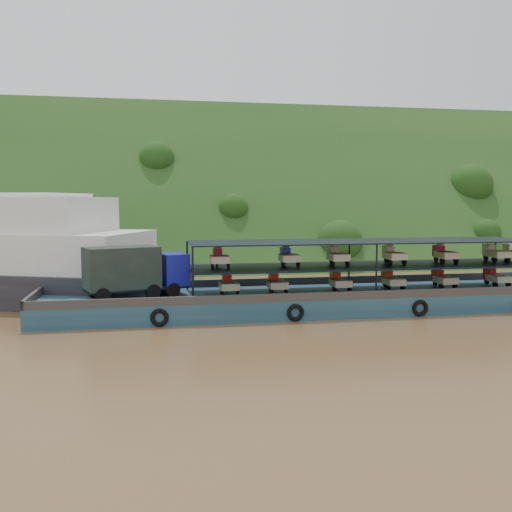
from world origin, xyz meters
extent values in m
plane|color=brown|center=(0.00, 0.00, 0.00)|extent=(160.00, 160.00, 0.00)
cube|color=#1A3914|center=(0.00, 36.00, 0.00)|extent=(140.00, 39.60, 39.60)
cube|color=#15344C|center=(0.89, -1.49, 0.60)|extent=(35.00, 7.00, 1.20)
cube|color=#592D19|center=(0.89, 1.91, 1.45)|extent=(35.00, 0.20, 0.50)
cube|color=#592D19|center=(0.89, -4.89, 1.45)|extent=(35.00, 0.20, 0.50)
cube|color=#592D19|center=(-16.51, -1.49, 1.45)|extent=(0.20, 7.00, 0.50)
torus|color=black|center=(-9.11, -5.04, 0.55)|extent=(1.06, 0.26, 1.06)
torus|color=black|center=(-1.11, -5.04, 0.55)|extent=(1.06, 0.26, 1.06)
torus|color=black|center=(6.89, -5.04, 0.55)|extent=(1.06, 0.26, 1.06)
cylinder|color=black|center=(-12.36, -3.34, 1.66)|extent=(0.97, 0.60, 0.91)
cylinder|color=black|center=(-12.98, -1.52, 1.66)|extent=(0.97, 0.60, 0.91)
cylinder|color=black|center=(-9.42, -2.34, 1.66)|extent=(0.97, 0.60, 0.91)
cylinder|color=black|center=(-10.04, -0.52, 1.66)|extent=(0.97, 0.60, 0.91)
cylinder|color=black|center=(-8.21, -1.92, 1.66)|extent=(0.97, 0.60, 0.91)
cylinder|color=black|center=(-8.83, -0.11, 1.66)|extent=(0.97, 0.60, 0.91)
cube|color=black|center=(-10.42, -1.67, 1.79)|extent=(6.52, 3.90, 0.18)
cube|color=#151692|center=(-8.18, -0.90, 2.84)|extent=(2.18, 2.57, 2.01)
cube|color=black|center=(-7.44, -0.65, 3.21)|extent=(0.64, 1.75, 0.82)
cube|color=black|center=(-11.29, -1.96, 3.12)|extent=(4.85, 3.49, 2.56)
cube|color=black|center=(4.39, -1.49, 2.86)|extent=(23.00, 5.00, 0.12)
cube|color=black|center=(4.39, -1.49, 4.50)|extent=(23.00, 5.00, 0.08)
cylinder|color=black|center=(-7.11, -3.99, 2.85)|extent=(0.12, 0.12, 3.30)
cylinder|color=black|center=(-7.11, 1.01, 2.85)|extent=(0.12, 0.12, 3.30)
cylinder|color=black|center=(4.39, -3.99, 2.85)|extent=(0.12, 0.12, 3.30)
cylinder|color=black|center=(4.39, 1.01, 2.85)|extent=(0.12, 0.12, 3.30)
cylinder|color=black|center=(15.89, 1.01, 2.85)|extent=(0.12, 0.12, 3.30)
cylinder|color=black|center=(-4.65, -0.44, 1.46)|extent=(0.12, 0.52, 0.52)
cylinder|color=black|center=(-5.15, -2.24, 1.46)|extent=(0.14, 0.52, 0.52)
cylinder|color=black|center=(-4.15, -2.24, 1.46)|extent=(0.14, 0.52, 0.52)
cube|color=#C5C18B|center=(-4.65, -1.89, 1.80)|extent=(1.15, 1.50, 0.44)
cube|color=red|center=(-4.65, -0.74, 1.98)|extent=(0.55, 0.80, 0.80)
cube|color=red|center=(-4.65, -0.94, 2.48)|extent=(0.50, 0.10, 0.10)
cylinder|color=black|center=(-1.52, -0.44, 1.46)|extent=(0.12, 0.52, 0.52)
cylinder|color=black|center=(-2.02, -2.24, 1.46)|extent=(0.14, 0.52, 0.52)
cylinder|color=black|center=(-1.02, -2.24, 1.46)|extent=(0.14, 0.52, 0.52)
cube|color=#C3AB8A|center=(-1.52, -1.89, 1.80)|extent=(1.15, 1.50, 0.44)
cube|color=red|center=(-1.52, -0.74, 1.98)|extent=(0.55, 0.80, 0.80)
cube|color=red|center=(-1.52, -0.94, 2.48)|extent=(0.50, 0.10, 0.10)
cylinder|color=black|center=(2.77, -0.44, 1.46)|extent=(0.12, 0.52, 0.52)
cylinder|color=black|center=(2.27, -2.24, 1.46)|extent=(0.14, 0.52, 0.52)
cylinder|color=black|center=(3.27, -2.24, 1.46)|extent=(0.14, 0.52, 0.52)
cube|color=#CABA8F|center=(2.77, -1.89, 1.80)|extent=(1.15, 1.50, 0.44)
cube|color=#B2290B|center=(2.77, -0.74, 1.98)|extent=(0.55, 0.80, 0.80)
cube|color=#B2290B|center=(2.77, -0.94, 2.48)|extent=(0.50, 0.10, 0.10)
cylinder|color=black|center=(6.51, -0.44, 1.46)|extent=(0.12, 0.52, 0.52)
cylinder|color=black|center=(6.01, -2.24, 1.46)|extent=(0.14, 0.52, 0.52)
cylinder|color=black|center=(7.01, -2.24, 1.46)|extent=(0.14, 0.52, 0.52)
cube|color=#BFB787|center=(6.51, -1.89, 1.80)|extent=(1.15, 1.50, 0.44)
cube|color=#B82C0C|center=(6.51, -0.74, 1.98)|extent=(0.55, 0.80, 0.80)
cube|color=#B82C0C|center=(6.51, -0.94, 2.48)|extent=(0.50, 0.10, 0.10)
cylinder|color=black|center=(10.30, -0.44, 1.46)|extent=(0.12, 0.52, 0.52)
cylinder|color=black|center=(9.80, -2.24, 1.46)|extent=(0.14, 0.52, 0.52)
cylinder|color=black|center=(10.80, -2.24, 1.46)|extent=(0.14, 0.52, 0.52)
cube|color=#C1AF88|center=(10.30, -1.89, 1.80)|extent=(1.15, 1.50, 0.44)
cube|color=#AC0B0B|center=(10.30, -0.74, 1.98)|extent=(0.55, 0.80, 0.80)
cube|color=#AC0B0B|center=(10.30, -0.94, 2.48)|extent=(0.50, 0.10, 0.10)
cylinder|color=black|center=(14.34, -0.44, 1.46)|extent=(0.12, 0.52, 0.52)
cylinder|color=black|center=(13.84, -2.24, 1.46)|extent=(0.14, 0.52, 0.52)
cylinder|color=black|center=(14.84, -2.24, 1.46)|extent=(0.14, 0.52, 0.52)
cube|color=beige|center=(14.34, -1.89, 1.80)|extent=(1.15, 1.50, 0.44)
cube|color=red|center=(14.34, -0.74, 1.98)|extent=(0.55, 0.80, 0.80)
cube|color=red|center=(14.34, -0.94, 2.48)|extent=(0.50, 0.10, 0.10)
cylinder|color=black|center=(-5.26, -0.44, 3.18)|extent=(0.12, 0.52, 0.52)
cylinder|color=black|center=(-5.76, -2.24, 3.18)|extent=(0.14, 0.52, 0.52)
cylinder|color=black|center=(-4.76, -2.24, 3.18)|extent=(0.14, 0.52, 0.52)
cube|color=beige|center=(-5.26, -1.89, 3.52)|extent=(1.15, 1.50, 0.44)
cube|color=#AD0B20|center=(-5.26, -0.74, 3.70)|extent=(0.55, 0.80, 0.80)
cube|color=#AD0B20|center=(-5.26, -0.94, 4.20)|extent=(0.50, 0.10, 0.10)
cylinder|color=black|center=(-0.72, -0.44, 3.18)|extent=(0.12, 0.52, 0.52)
cylinder|color=black|center=(-1.22, -2.24, 3.18)|extent=(0.14, 0.52, 0.52)
cylinder|color=black|center=(-0.22, -2.24, 3.18)|extent=(0.14, 0.52, 0.52)
cube|color=#BEB986|center=(-0.72, -1.89, 3.52)|extent=(1.15, 1.50, 0.44)
cube|color=navy|center=(-0.72, -0.74, 3.70)|extent=(0.55, 0.80, 0.80)
cube|color=navy|center=(-0.72, -0.94, 4.20)|extent=(0.50, 0.10, 0.10)
cylinder|color=black|center=(2.59, -0.44, 3.18)|extent=(0.12, 0.52, 0.52)
cylinder|color=black|center=(2.09, -2.24, 3.18)|extent=(0.14, 0.52, 0.52)
cylinder|color=black|center=(3.09, -2.24, 3.18)|extent=(0.14, 0.52, 0.52)
cube|color=beige|center=(2.59, -1.89, 3.52)|extent=(1.15, 1.50, 0.44)
cube|color=#C4B68A|center=(2.59, -0.74, 3.70)|extent=(0.55, 0.80, 0.80)
cube|color=#C4B68A|center=(2.59, -0.94, 4.20)|extent=(0.50, 0.10, 0.10)
cylinder|color=black|center=(6.57, -0.44, 3.18)|extent=(0.12, 0.52, 0.52)
cylinder|color=black|center=(6.07, -2.24, 3.18)|extent=(0.14, 0.52, 0.52)
cylinder|color=black|center=(7.07, -2.24, 3.18)|extent=(0.14, 0.52, 0.52)
cube|color=beige|center=(6.57, -1.89, 3.52)|extent=(1.15, 1.50, 0.44)
cube|color=beige|center=(6.57, -0.74, 3.70)|extent=(0.55, 0.80, 0.80)
cube|color=beige|center=(6.57, -0.94, 4.20)|extent=(0.50, 0.10, 0.10)
cylinder|color=black|center=(10.33, -0.44, 3.18)|extent=(0.12, 0.52, 0.52)
cylinder|color=black|center=(9.83, -2.24, 3.18)|extent=(0.14, 0.52, 0.52)
cylinder|color=black|center=(10.83, -2.24, 3.18)|extent=(0.14, 0.52, 0.52)
cube|color=#C5B88B|center=(10.33, -1.89, 3.52)|extent=(1.15, 1.50, 0.44)
cube|color=red|center=(10.33, -0.74, 3.70)|extent=(0.55, 0.80, 0.80)
cube|color=red|center=(10.33, -0.94, 4.20)|extent=(0.50, 0.10, 0.10)
cylinder|color=black|center=(14.21, -0.44, 3.18)|extent=(0.12, 0.52, 0.52)
cylinder|color=black|center=(13.71, -2.24, 3.18)|extent=(0.14, 0.52, 0.52)
cylinder|color=black|center=(14.71, -2.24, 3.18)|extent=(0.14, 0.52, 0.52)
cube|color=#C5BD8B|center=(14.21, -1.89, 3.52)|extent=(1.15, 1.50, 0.44)
cube|color=beige|center=(14.21, -0.74, 3.70)|extent=(0.55, 0.80, 0.80)
cube|color=beige|center=(14.21, -0.94, 4.20)|extent=(0.50, 0.10, 0.10)
cylinder|color=black|center=(15.82, -0.44, 3.18)|extent=(0.12, 0.52, 0.52)
cube|color=beige|center=(15.82, -0.74, 3.70)|extent=(0.55, 0.80, 0.80)
cube|color=beige|center=(15.82, -0.94, 4.20)|extent=(0.50, 0.10, 0.10)
camera|label=1|loc=(-9.57, -37.49, 7.17)|focal=40.00mm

